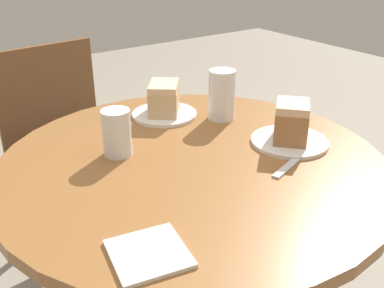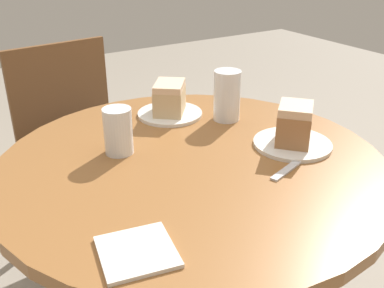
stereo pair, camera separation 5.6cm
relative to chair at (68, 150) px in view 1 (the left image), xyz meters
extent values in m
cylinder|color=brown|center=(0.03, -0.82, -0.09)|extent=(0.10, 0.10, 0.72)
cylinder|color=brown|center=(0.03, -0.82, 0.28)|extent=(0.95, 0.95, 0.03)
cylinder|color=brown|center=(-0.17, -0.27, -0.25)|extent=(0.04, 0.04, 0.44)
cylinder|color=brown|center=(0.22, -0.22, -0.25)|extent=(0.04, 0.04, 0.44)
cylinder|color=brown|center=(-0.21, 0.09, -0.25)|extent=(0.04, 0.04, 0.44)
cylinder|color=brown|center=(0.18, 0.14, -0.25)|extent=(0.04, 0.04, 0.44)
cube|color=#2D3342|center=(0.01, -0.06, -0.02)|extent=(0.48, 0.45, 0.03)
cube|color=brown|center=(-0.01, 0.13, 0.20)|extent=(0.42, 0.07, 0.41)
cylinder|color=silver|center=(0.29, -0.90, 0.30)|extent=(0.20, 0.20, 0.01)
cylinder|color=silver|center=(0.13, -0.55, 0.30)|extent=(0.19, 0.19, 0.01)
cube|color=#9E6B42|center=(0.29, -0.90, 0.35)|extent=(0.13, 0.13, 0.08)
cube|color=beige|center=(0.29, -0.90, 0.40)|extent=(0.13, 0.13, 0.02)
cube|color=tan|center=(0.13, -0.55, 0.35)|extent=(0.14, 0.14, 0.07)
cube|color=beige|center=(0.13, -0.55, 0.39)|extent=(0.13, 0.14, 0.02)
cylinder|color=silver|center=(0.25, -0.66, 0.34)|extent=(0.07, 0.07, 0.09)
cylinder|color=white|center=(0.25, -0.66, 0.37)|extent=(0.08, 0.08, 0.15)
cylinder|color=silver|center=(-0.10, -0.70, 0.34)|extent=(0.06, 0.06, 0.07)
cylinder|color=white|center=(-0.10, -0.70, 0.36)|extent=(0.07, 0.07, 0.12)
cube|color=silver|center=(-0.24, -1.08, 0.30)|extent=(0.15, 0.15, 0.01)
cube|color=silver|center=(0.20, -0.99, 0.30)|extent=(0.16, 0.07, 0.00)
camera|label=1|loc=(-0.53, -1.62, 0.80)|focal=42.00mm
camera|label=2|loc=(-0.48, -1.65, 0.80)|focal=42.00mm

